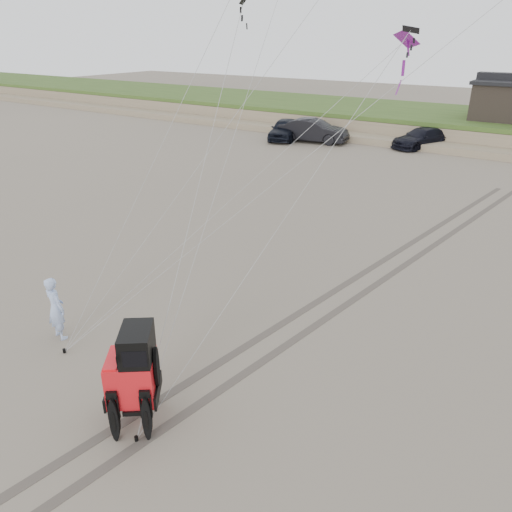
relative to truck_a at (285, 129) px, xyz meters
The scene contains 10 objects.
ground 31.08m from the truck_a, 64.78° to the right, with size 160.00×160.00×0.00m, color #6B6054.
dune_ridge 16.23m from the truck_a, 35.35° to the left, with size 160.00×14.25×1.73m.
truck_a is the anchor object (origin of this frame).
truck_b 2.39m from the truck_a, ahead, with size 1.87×5.36×1.77m, color black.
truck_c 10.44m from the truck_a, 16.26° to the left, with size 2.01×4.94×1.43m, color black.
jeep 32.19m from the truck_a, 64.77° to the right, with size 2.15×4.99×1.86m, color red, non-canonical shape.
man 29.55m from the truck_a, 71.27° to the right, with size 0.67×0.44×1.85m, color #899ED4.
stake_main 30.22m from the truck_a, 70.20° to the right, with size 0.08×0.08×0.12m, color black.
stake_aux 32.80m from the truck_a, 64.40° to the right, with size 0.08×0.08×0.12m, color black.
tire_tracks 25.24m from the truck_a, 52.84° to the right, with size 5.22×29.74×0.01m.
Camera 1 is at (7.47, -6.65, 7.82)m, focal length 35.00 mm.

